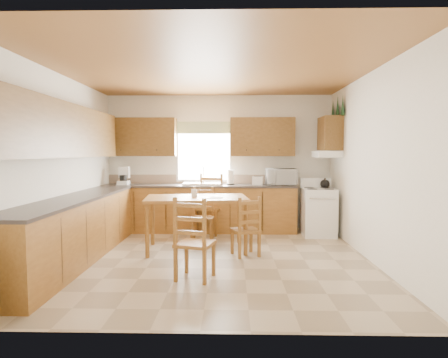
{
  "coord_description": "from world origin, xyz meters",
  "views": [
    {
      "loc": [
        0.28,
        -5.34,
        1.55
      ],
      "look_at": [
        0.15,
        0.3,
        1.15
      ],
      "focal_mm": 30.0,
      "sensor_mm": 36.0,
      "label": 1
    }
  ],
  "objects_px": {
    "microwave": "(281,177)",
    "chair_near_left": "(195,238)",
    "stove": "(318,213)",
    "chair_near_right": "(246,226)",
    "dining_table": "(197,223)",
    "chair_far_right": "(202,214)",
    "chair_far_left": "(208,204)"
  },
  "relations": [
    {
      "from": "microwave",
      "to": "chair_near_left",
      "type": "distance_m",
      "value": 3.15
    },
    {
      "from": "stove",
      "to": "chair_near_right",
      "type": "bearing_deg",
      "value": -134.69
    },
    {
      "from": "microwave",
      "to": "chair_near_left",
      "type": "bearing_deg",
      "value": -118.27
    },
    {
      "from": "stove",
      "to": "microwave",
      "type": "bearing_deg",
      "value": 155.28
    },
    {
      "from": "dining_table",
      "to": "chair_far_right",
      "type": "distance_m",
      "value": 0.63
    },
    {
      "from": "dining_table",
      "to": "chair_near_right",
      "type": "height_order",
      "value": "chair_near_right"
    },
    {
      "from": "microwave",
      "to": "chair_near_left",
      "type": "height_order",
      "value": "microwave"
    },
    {
      "from": "chair_near_left",
      "to": "chair_near_right",
      "type": "distance_m",
      "value": 1.25
    },
    {
      "from": "chair_far_right",
      "to": "dining_table",
      "type": "bearing_deg",
      "value": -91.24
    },
    {
      "from": "chair_near_right",
      "to": "chair_far_left",
      "type": "relative_size",
      "value": 0.79
    },
    {
      "from": "microwave",
      "to": "chair_far_left",
      "type": "bearing_deg",
      "value": -173.28
    },
    {
      "from": "chair_near_right",
      "to": "chair_far_left",
      "type": "distance_m",
      "value": 1.64
    },
    {
      "from": "microwave",
      "to": "chair_near_left",
      "type": "xyz_separation_m",
      "value": [
        -1.4,
        -2.76,
        -0.57
      ]
    },
    {
      "from": "chair_near_right",
      "to": "chair_far_right",
      "type": "xyz_separation_m",
      "value": [
        -0.73,
        0.93,
        0.02
      ]
    },
    {
      "from": "dining_table",
      "to": "chair_far_left",
      "type": "relative_size",
      "value": 1.4
    },
    {
      "from": "stove",
      "to": "chair_far_right",
      "type": "height_order",
      "value": "chair_far_right"
    },
    {
      "from": "chair_far_left",
      "to": "chair_far_right",
      "type": "height_order",
      "value": "chair_far_left"
    },
    {
      "from": "dining_table",
      "to": "chair_far_right",
      "type": "bearing_deg",
      "value": 79.93
    },
    {
      "from": "dining_table",
      "to": "microwave",
      "type": "bearing_deg",
      "value": 36.18
    },
    {
      "from": "stove",
      "to": "dining_table",
      "type": "xyz_separation_m",
      "value": [
        -2.17,
        -1.07,
        -0.01
      ]
    },
    {
      "from": "chair_near_left",
      "to": "chair_far_left",
      "type": "relative_size",
      "value": 0.9
    },
    {
      "from": "microwave",
      "to": "chair_far_right",
      "type": "xyz_separation_m",
      "value": [
        -1.47,
        -0.76,
        -0.61
      ]
    },
    {
      "from": "chair_far_right",
      "to": "microwave",
      "type": "bearing_deg",
      "value": 29.86
    },
    {
      "from": "stove",
      "to": "chair_near_right",
      "type": "height_order",
      "value": "chair_near_right"
    },
    {
      "from": "chair_near_right",
      "to": "dining_table",
      "type": "bearing_deg",
      "value": -43.09
    },
    {
      "from": "stove",
      "to": "chair_far_right",
      "type": "distance_m",
      "value": 2.18
    },
    {
      "from": "chair_near_left",
      "to": "chair_far_right",
      "type": "bearing_deg",
      "value": -72.78
    },
    {
      "from": "stove",
      "to": "chair_far_left",
      "type": "distance_m",
      "value": 2.07
    },
    {
      "from": "microwave",
      "to": "chair_far_right",
      "type": "bearing_deg",
      "value": -153.99
    },
    {
      "from": "stove",
      "to": "dining_table",
      "type": "bearing_deg",
      "value": -152.91
    },
    {
      "from": "microwave",
      "to": "stove",
      "type": "bearing_deg",
      "value": -26.86
    },
    {
      "from": "chair_near_left",
      "to": "chair_far_left",
      "type": "bearing_deg",
      "value": -74.81
    }
  ]
}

